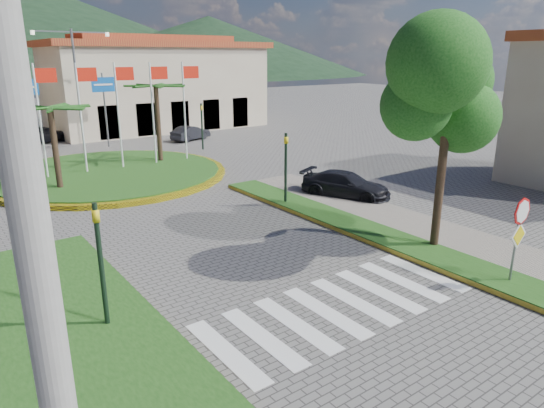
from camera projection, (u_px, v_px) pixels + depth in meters
ground at (476, 388)px, 9.66m from camera, size 160.00×160.00×0.00m
sidewalk_right at (528, 273)px, 14.57m from camera, size 4.00×28.00×0.15m
verge_right at (507, 283)px, 13.89m from camera, size 1.60×28.00×0.18m
median_left at (56, 355)px, 10.57m from camera, size 5.00×14.00×0.18m
crosswalk at (337, 307)px, 12.74m from camera, size 8.00×3.00×0.01m
roundabout_island at (109, 173)px, 26.55m from camera, size 12.70×12.70×6.00m
stop_sign at (519, 227)px, 13.42m from camera, size 0.80×0.11×2.65m
deciduous_tree at (449, 95)px, 15.11m from camera, size 3.60×3.60×6.80m
utility_pole at (39, 283)px, 4.09m from camera, size 0.32×0.32×9.00m
traffic_light_left at (100, 255)px, 11.15m from camera, size 0.15×0.18×3.20m
traffic_light_right at (286, 162)px, 20.88m from camera, size 0.15×0.18×3.20m
traffic_light_far at (202, 122)px, 33.64m from camera, size 0.18×0.15×3.20m
direction_sign_west at (27, 101)px, 31.34m from camera, size 1.60×0.14×5.20m
direction_sign_east at (104, 97)px, 34.17m from camera, size 1.60×0.14×5.20m
street_lamp_centre at (77, 85)px, 32.01m from camera, size 4.80×0.16×8.00m
building_right at (156, 84)px, 43.44m from camera, size 19.08×9.54×8.05m
hill_far_east at (209, 47)px, 150.64m from camera, size 120.00×120.00×18.00m
car_dark_a at (44, 134)px, 36.56m from camera, size 4.13×2.95×1.30m
car_dark_b at (191, 133)px, 37.76m from camera, size 3.60×2.28×1.12m
car_side_right at (346, 185)px, 22.43m from camera, size 3.24×4.49×1.21m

